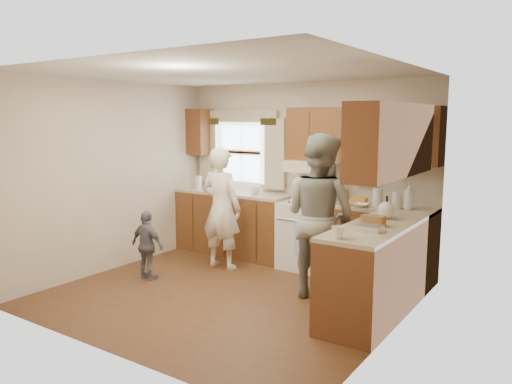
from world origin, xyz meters
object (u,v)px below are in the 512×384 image
Objects in this scene: woman_right at (319,216)px; child at (147,245)px; woman_left at (221,208)px; stove at (311,234)px.

woman_right reaches higher than child.
woman_left is 1.61m from woman_right.
woman_left is (-1.02, -0.66, 0.35)m from stove.
woman_right is 2.21m from child.
stove is 1.26m from woman_left.
woman_left is 0.89× the size of woman_right.
woman_left is at bearing -116.86° from child.
stove is 0.58× the size of woman_right.
stove is at bearing -149.35° from woman_left.
stove is at bearing -45.51° from woman_right.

